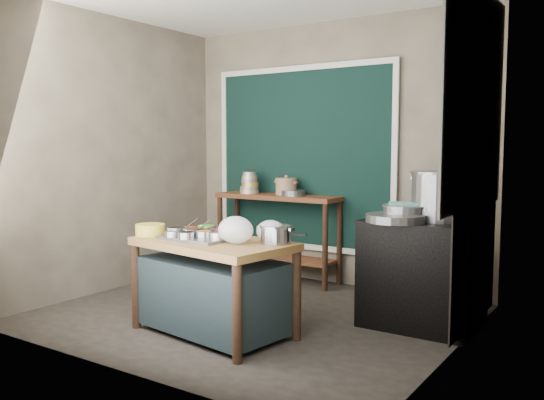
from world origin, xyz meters
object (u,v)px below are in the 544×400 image
Objects in this scene: back_counter at (278,237)px; condiment_tray at (199,237)px; steamer at (405,213)px; ceramic_crock at (286,187)px; utensil_cup at (250,190)px; yellow_basin at (150,230)px; stock_pot at (441,196)px; prep_table at (214,287)px; stove_block at (422,275)px; saucepan at (276,234)px.

condiment_tray is (0.47, -1.87, 0.29)m from back_counter.
ceramic_crock is at bearing 153.66° from steamer.
utensil_cup is at bearing 159.42° from steamer.
yellow_basin is 2.40m from stock_pot.
prep_table is at bearing -140.25° from stock_pot.
steamer is (1.78, -0.82, 0.47)m from back_counter.
prep_table is 1.98m from stock_pot.
steamer reaches higher than stove_block.
stove_block is 1.76× the size of stock_pot.
condiment_tray is at bearing 8.89° from yellow_basin.
condiment_tray is at bearing -79.06° from ceramic_crock.
yellow_basin is 1.71× the size of utensil_cup.
yellow_basin is (-1.89, -1.21, 0.37)m from stove_block.
saucepan is at bearing 25.12° from prep_table.
saucepan is at bearing 15.13° from condiment_tray.
yellow_basin is at bearing -92.95° from ceramic_crock.
back_counter is at bearing 90.15° from yellow_basin.
saucepan is at bearing -132.11° from stock_pot.
utensil_cup is at bearing 125.39° from saucepan.
stock_pot reaches higher than stove_block.
steamer is at bearing -26.34° from ceramic_crock.
stove_block is at bearing -152.19° from stock_pot.
yellow_basin is (0.01, -1.94, 0.32)m from back_counter.
stock_pot is (1.91, -0.68, 0.05)m from ceramic_crock.
prep_table is 2.44× the size of stock_pot.
stove_block is (1.30, 1.12, 0.05)m from prep_table.
ceramic_crock is 1.87m from steamer.
condiment_tray is at bearing -75.91° from back_counter.
back_counter is 3.74× the size of steamer.
prep_table is 2.03m from ceramic_crock.
condiment_tray is 1.99m from stock_pot.
steamer reaches higher than saucepan.
utensil_cup is (-0.83, 1.85, 0.23)m from condiment_tray.
yellow_basin is 1.97m from ceramic_crock.
back_counter is 1.95m from condiment_tray.
steamer is (-0.24, -0.15, -0.14)m from stock_pot.
back_counter is at bearing -174.93° from ceramic_crock.
back_counter reaches higher than stove_block.
prep_table is at bearing -139.31° from stove_block.
prep_table is at bearing -75.10° from ceramic_crock.
prep_table is 2.23× the size of condiment_tray.
utensil_cup is at bearing -177.12° from ceramic_crock.
stove_block reaches higher than yellow_basin.
yellow_basin reaches higher than prep_table.
prep_table is at bearing -168.35° from saucepan.
steamer is at bearing -24.71° from back_counter.
saucepan is 1.78× the size of utensil_cup.
prep_table is 5.19× the size of yellow_basin.
prep_table is 5.05× the size of ceramic_crock.
ceramic_crock reaches higher than steamer.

